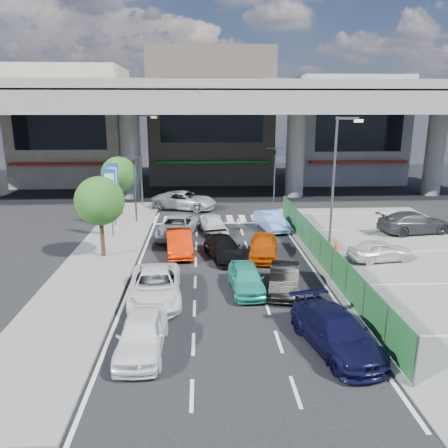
{
  "coord_description": "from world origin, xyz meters",
  "views": [
    {
      "loc": [
        -1.22,
        -20.55,
        8.47
      ],
      "look_at": [
        0.07,
        4.13,
        1.92
      ],
      "focal_mm": 35.0,
      "sensor_mm": 36.0,
      "label": 1
    }
  ],
  "objects": [
    {
      "name": "building_east",
      "position": [
        16.0,
        31.97,
        5.99
      ],
      "size": [
        12.0,
        10.9,
        12.0
      ],
      "color": "gray",
      "rests_on": "ground"
    },
    {
      "name": "building_west",
      "position": [
        -16.0,
        31.97,
        6.49
      ],
      "size": [
        12.0,
        10.9,
        13.0
      ],
      "color": "gray",
      "rests_on": "ground"
    },
    {
      "name": "traffic_light_right",
      "position": [
        5.5,
        19.0,
        3.94
      ],
      "size": [
        1.6,
        1.24,
        5.2
      ],
      "color": "#595B60",
      "rests_on": "ground"
    },
    {
      "name": "wagon_silver_front_left",
      "position": [
        -2.93,
        8.24,
        0.68
      ],
      "size": [
        3.06,
        5.21,
        1.36
      ],
      "primitive_type": "imported",
      "rotation": [
        0.0,
        0.0,
        -0.17
      ],
      "color": "#ABAEB4",
      "rests_on": "ground"
    },
    {
      "name": "ground",
      "position": [
        0.0,
        0.0,
        0.0
      ],
      "size": [
        120.0,
        120.0,
        0.0
      ],
      "primitive_type": "plane",
      "color": "black",
      "rests_on": "ground"
    },
    {
      "name": "traffic_light_left",
      "position": [
        -6.2,
        12.0,
        3.94
      ],
      "size": [
        1.6,
        1.24,
        5.2
      ],
      "color": "#595B60",
      "rests_on": "ground"
    },
    {
      "name": "parked_sedan_dgrey",
      "position": [
        13.54,
        8.05,
        0.8
      ],
      "size": [
        5.35,
        2.81,
        1.48
      ],
      "primitive_type": "imported",
      "rotation": [
        0.0,
        0.0,
        1.72
      ],
      "color": "#313236",
      "rests_on": "parking_lot"
    },
    {
      "name": "street_lamp_right",
      "position": [
        7.17,
        6.0,
        4.77
      ],
      "size": [
        1.65,
        0.22,
        8.0
      ],
      "color": "#595B60",
      "rests_on": "ground"
    },
    {
      "name": "building_center",
      "position": [
        0.0,
        32.97,
        7.49
      ],
      "size": [
        14.0,
        10.9,
        15.0
      ],
      "color": "gray",
      "rests_on": "ground"
    },
    {
      "name": "sidewalk_left",
      "position": [
        -7.0,
        4.0,
        0.06
      ],
      "size": [
        4.0,
        30.0,
        0.12
      ],
      "primitive_type": "cube",
      "color": "#61615F",
      "rests_on": "ground"
    },
    {
      "name": "kei_truck_front_right",
      "position": [
        3.75,
        9.71,
        0.67
      ],
      "size": [
        2.21,
        4.29,
        1.35
      ],
      "primitive_type": "imported",
      "rotation": [
        0.0,
        0.0,
        0.2
      ],
      "color": "#6386D3",
      "rests_on": "ground"
    },
    {
      "name": "hatch_black_mid_right",
      "position": [
        2.66,
        -1.37,
        0.63
      ],
      "size": [
        2.09,
        4.01,
        1.26
      ],
      "primitive_type": "imported",
      "rotation": [
        0.0,
        0.0,
        -0.21
      ],
      "color": "black",
      "rests_on": "ground"
    },
    {
      "name": "signboard_near",
      "position": [
        -7.2,
        7.99,
        3.06
      ],
      "size": [
        0.8,
        0.14,
        4.7
      ],
      "color": "#595B60",
      "rests_on": "ground"
    },
    {
      "name": "sedan_white_mid_left",
      "position": [
        -3.37,
        -2.06,
        0.69
      ],
      "size": [
        2.62,
        5.11,
        1.38
      ],
      "primitive_type": "imported",
      "rotation": [
        0.0,
        0.0,
        0.07
      ],
      "color": "white",
      "rests_on": "ground"
    },
    {
      "name": "sedan_black_mid",
      "position": [
        0.04,
        3.54,
        0.61
      ],
      "size": [
        2.64,
        4.51,
        1.23
      ],
      "primitive_type": "imported",
      "rotation": [
        0.0,
        0.0,
        0.23
      ],
      "color": "black",
      "rests_on": "ground"
    },
    {
      "name": "taxi_teal_mid",
      "position": [
        0.86,
        -1.21,
        0.64
      ],
      "size": [
        1.74,
        3.86,
        1.29
      ],
      "primitive_type": "imported",
      "rotation": [
        0.0,
        0.0,
        0.06
      ],
      "color": "teal",
      "rests_on": "ground"
    },
    {
      "name": "parked_sedan_white",
      "position": [
        8.88,
        2.5,
        0.67
      ],
      "size": [
        3.77,
        1.94,
        1.23
      ],
      "primitive_type": "imported",
      "rotation": [
        0.0,
        0.0,
        1.71
      ],
      "color": "silver",
      "rests_on": "parking_lot"
    },
    {
      "name": "van_white_back_left",
      "position": [
        -3.41,
        -6.41,
        0.69
      ],
      "size": [
        1.7,
        4.08,
        1.38
      ],
      "primitive_type": "imported",
      "rotation": [
        0.0,
        0.0,
        -0.02
      ],
      "color": "white",
      "rests_on": "ground"
    },
    {
      "name": "street_lamp_left",
      "position": [
        -6.33,
        18.0,
        4.77
      ],
      "size": [
        1.65,
        0.22,
        8.0
      ],
      "color": "#595B60",
      "rests_on": "ground"
    },
    {
      "name": "traffic_cone",
      "position": [
        6.82,
        4.09,
        0.44
      ],
      "size": [
        0.42,
        0.42,
        0.76
      ],
      "primitive_type": "cone",
      "rotation": [
        0.0,
        0.0,
        -0.07
      ],
      "color": "#FD3F0E",
      "rests_on": "parking_lot"
    },
    {
      "name": "sedan_white_front_mid",
      "position": [
        -0.44,
        8.94,
        0.64
      ],
      "size": [
        2.26,
        3.96,
        1.27
      ],
      "primitive_type": "imported",
      "rotation": [
        0.0,
        0.0,
        0.22
      ],
      "color": "silver",
      "rests_on": "ground"
    },
    {
      "name": "minivan_navy_back",
      "position": [
        3.55,
        -6.59,
        0.69
      ],
      "size": [
        2.95,
        5.07,
        1.38
      ],
      "primitive_type": "imported",
      "rotation": [
        0.0,
        0.0,
        0.23
      ],
      "color": "black",
      "rests_on": "ground"
    },
    {
      "name": "taxi_orange_left",
      "position": [
        -2.6,
        4.57,
        0.69
      ],
      "size": [
        1.87,
        4.31,
        1.38
      ],
      "primitive_type": "imported",
      "rotation": [
        0.0,
        0.0,
        0.1
      ],
      "color": "#BF1F01",
      "rests_on": "ground"
    },
    {
      "name": "expressway",
      "position": [
        0.0,
        22.0,
        8.76
      ],
      "size": [
        64.0,
        14.0,
        10.75
      ],
      "color": "slate",
      "rests_on": "ground"
    },
    {
      "name": "taxi_orange_right",
      "position": [
        2.35,
        3.59,
        0.69
      ],
      "size": [
        2.29,
        4.27,
        1.38
      ],
      "primitive_type": "imported",
      "rotation": [
        0.0,
        0.0,
        -0.17
      ],
      "color": "#BE4004",
      "rests_on": "ground"
    },
    {
      "name": "fence_run",
      "position": [
        5.3,
        1.0,
        0.9
      ],
      "size": [
        0.16,
        22.0,
        1.8
      ],
      "primitive_type": null,
      "color": "#1E572A",
      "rests_on": "ground"
    },
    {
      "name": "parking_lot",
      "position": [
        11.0,
        2.0,
        0.03
      ],
      "size": [
        12.0,
        28.0,
        0.06
      ],
      "primitive_type": "cube",
      "color": "#61615F",
      "rests_on": "ground"
    },
    {
      "name": "crossing_wagon_silver",
      "position": [
        -2.71,
        16.62,
        0.77
      ],
      "size": [
        6.05,
        4.22,
        1.53
      ],
      "primitive_type": "imported",
      "rotation": [
        0.0,
        0.0,
        1.24
      ],
      "color": "#B1B6BA",
      "rests_on": "ground"
    },
    {
      "name": "signboard_far",
      "position": [
        -7.6,
        10.99,
        3.06
      ],
      "size": [
        0.8,
        0.14,
        4.7
      ],
      "color": "#595B60",
      "rests_on": "ground"
    },
    {
      "name": "tree_near",
      "position": [
        -7.0,
        4.0,
        3.39
      ],
      "size": [
        2.8,
        2.8,
        4.8
      ],
      "color": "#382314",
      "rests_on": "ground"
    },
    {
      "name": "tree_far",
      "position": [
        -7.8,
        14.5,
        3.39
      ],
      "size": [
        2.8,
        2.8,
        4.8
      ],
      "color": "#382314",
      "rests_on": "ground"
    }
  ]
}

